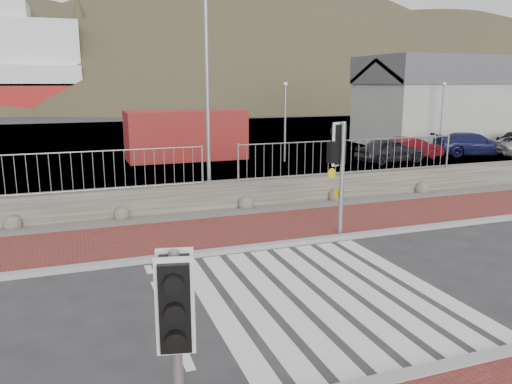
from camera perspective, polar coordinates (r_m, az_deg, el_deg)
name	(u,v)px	position (r m, az deg, el deg)	size (l,w,h in m)	color
ground	(322,294)	(10.08, 7.50, -11.52)	(220.00, 220.00, 0.00)	#28282B
sidewalk_far	(247,230)	(13.96, -1.00, -4.40)	(40.00, 3.00, 0.08)	maroon
kerb_near	(420,374)	(7.83, 18.21, -19.14)	(40.00, 0.25, 0.12)	gray
kerb_far	(267,246)	(12.61, 1.22, -6.20)	(40.00, 0.25, 0.12)	gray
zebra_crossing	(322,294)	(10.07, 7.50, -11.49)	(4.62, 5.60, 0.01)	silver
gravel_strip	(227,213)	(15.80, -3.36, -2.46)	(40.00, 1.50, 0.06)	#59544C
stone_wall	(220,195)	(16.44, -4.17, -0.37)	(40.00, 0.60, 0.90)	#4A453D
railing	(220,155)	(16.05, -4.10, 4.29)	(18.07, 0.07, 1.22)	gray
quay	(141,142)	(36.53, -13.05, 5.64)	(120.00, 40.00, 0.50)	#4C4C4F
water	(108,114)	(71.30, -16.59, 8.57)	(220.00, 50.00, 0.05)	#3F4C54
harbor_building	(450,100)	(37.14, 21.34, 9.77)	(12.20, 6.20, 5.80)	#9E9E99
hills_backdrop	(142,225)	(100.41, -12.86, -3.65)	(254.00, 90.00, 100.00)	#353721
traffic_signal_near	(176,320)	(4.98, -9.11, -14.23)	(0.40, 0.29, 2.54)	gray
traffic_signal_far	(342,154)	(13.31, 9.75, 4.28)	(0.76, 0.42, 3.09)	gray
streetlight	(211,75)	(16.81, -5.18, 13.19)	(1.63, 0.26, 7.68)	gray
shipping_container	(186,135)	(27.42, -8.03, 6.47)	(6.31, 2.63, 2.63)	maroon
car_a	(390,150)	(26.98, 15.05, 4.62)	(1.50, 3.72, 1.27)	black
car_b	(411,148)	(28.66, 17.29, 4.83)	(1.25, 3.59, 1.18)	#530B12
car_c	(473,144)	(31.20, 23.52, 5.04)	(1.82, 4.47, 1.30)	#14163E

